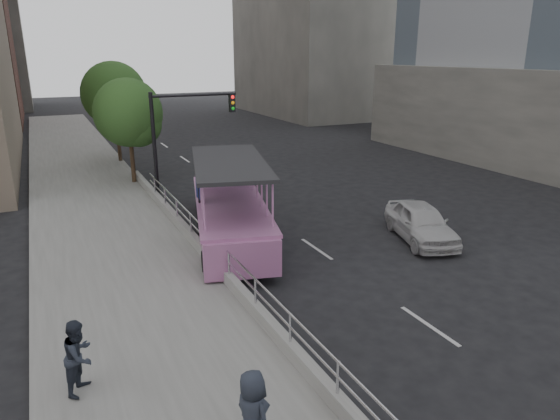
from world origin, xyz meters
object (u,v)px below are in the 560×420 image
at_px(duck_boat, 228,205).
at_px(street_tree_near, 131,115).
at_px(pedestrian_mid, 79,356).
at_px(pedestrian_far, 253,415).
at_px(parking_sign, 200,202).
at_px(car, 421,222).
at_px(street_tree_far, 116,97).
at_px(traffic_signal, 179,128).

relative_size(duck_boat, street_tree_near, 1.75).
relative_size(pedestrian_mid, pedestrian_far, 0.96).
xyz_separation_m(duck_boat, parking_sign, (-1.34, -0.70, 0.49)).
distance_m(pedestrian_far, street_tree_near, 20.57).
relative_size(pedestrian_far, parking_sign, 0.62).
bearing_deg(duck_boat, car, -30.60).
bearing_deg(pedestrian_mid, street_tree_far, 20.98).
bearing_deg(pedestrian_far, traffic_signal, -26.72).
relative_size(car, pedestrian_far, 2.54).
xyz_separation_m(parking_sign, street_tree_near, (-0.60, 9.73, 2.13)).
xyz_separation_m(traffic_signal, street_tree_far, (-1.40, 9.43, 0.81)).
height_order(duck_boat, pedestrian_far, duck_boat).
bearing_deg(car, duck_boat, 167.03).
xyz_separation_m(car, parking_sign, (-7.75, 3.09, 0.98)).
bearing_deg(duck_boat, street_tree_far, 96.61).
bearing_deg(pedestrian_mid, traffic_signal, 8.89).
height_order(car, street_tree_near, street_tree_near).
height_order(pedestrian_far, street_tree_near, street_tree_near).
height_order(car, traffic_signal, traffic_signal).
xyz_separation_m(parking_sign, street_tree_far, (-0.40, 15.73, 2.62)).
distance_m(car, parking_sign, 8.40).
distance_m(traffic_signal, street_tree_far, 9.57).
height_order(car, street_tree_far, street_tree_far).
height_order(duck_boat, pedestrian_mid, duck_boat).
bearing_deg(street_tree_near, street_tree_far, 88.09).
bearing_deg(street_tree_near, car, -56.91).
relative_size(duck_boat, parking_sign, 3.74).
distance_m(car, traffic_signal, 11.90).
bearing_deg(street_tree_near, duck_boat, -77.86).
relative_size(pedestrian_far, street_tree_near, 0.29).
bearing_deg(pedestrian_far, street_tree_near, -20.44).
xyz_separation_m(car, street_tree_near, (-8.35, 12.82, 3.10)).
bearing_deg(pedestrian_far, duck_boat, -33.60).
relative_size(car, traffic_signal, 0.81).
bearing_deg(duck_boat, street_tree_near, 102.14).
relative_size(pedestrian_mid, street_tree_far, 0.24).
bearing_deg(pedestrian_mid, duck_boat, -5.22).
distance_m(car, pedestrian_far, 12.57).
xyz_separation_m(pedestrian_mid, pedestrian_far, (2.45, -3.14, 0.04)).
relative_size(duck_boat, traffic_signal, 1.93).
height_order(pedestrian_mid, street_tree_near, street_tree_near).
bearing_deg(car, pedestrian_far, -125.75).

